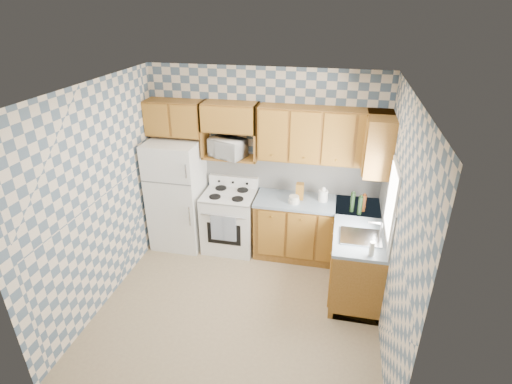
{
  "coord_description": "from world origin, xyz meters",
  "views": [
    {
      "loc": [
        1.03,
        -3.79,
        3.51
      ],
      "look_at": [
        0.05,
        0.75,
        1.25
      ],
      "focal_mm": 28.0,
      "sensor_mm": 36.0,
      "label": 1
    }
  ],
  "objects_px": {
    "refrigerator": "(177,194)",
    "stove_body": "(230,221)",
    "electric_kettle": "(323,196)",
    "microwave": "(227,148)"
  },
  "relations": [
    {
      "from": "refrigerator",
      "to": "electric_kettle",
      "type": "bearing_deg",
      "value": 2.12
    },
    {
      "from": "refrigerator",
      "to": "microwave",
      "type": "xyz_separation_m",
      "value": [
        0.77,
        0.15,
        0.75
      ]
    },
    {
      "from": "refrigerator",
      "to": "stove_body",
      "type": "distance_m",
      "value": 0.89
    },
    {
      "from": "stove_body",
      "to": "electric_kettle",
      "type": "height_order",
      "value": "electric_kettle"
    },
    {
      "from": "microwave",
      "to": "electric_kettle",
      "type": "xyz_separation_m",
      "value": [
        1.4,
        -0.07,
        -0.58
      ]
    },
    {
      "from": "refrigerator",
      "to": "stove_body",
      "type": "height_order",
      "value": "refrigerator"
    },
    {
      "from": "refrigerator",
      "to": "microwave",
      "type": "height_order",
      "value": "microwave"
    },
    {
      "from": "refrigerator",
      "to": "microwave",
      "type": "relative_size",
      "value": 3.41
    },
    {
      "from": "refrigerator",
      "to": "stove_body",
      "type": "relative_size",
      "value": 1.87
    },
    {
      "from": "electric_kettle",
      "to": "stove_body",
      "type": "bearing_deg",
      "value": -177.68
    }
  ]
}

